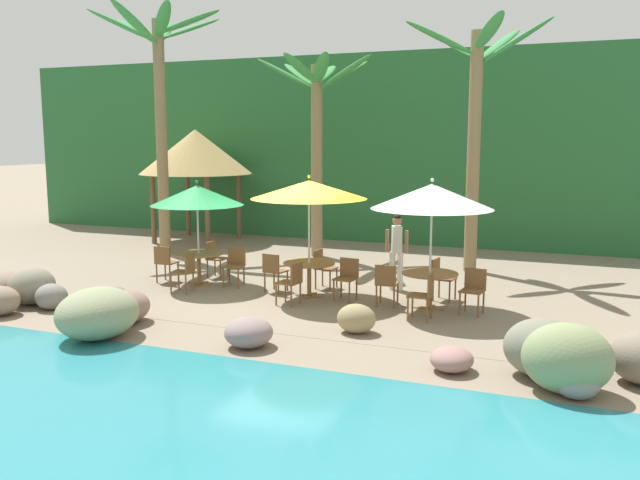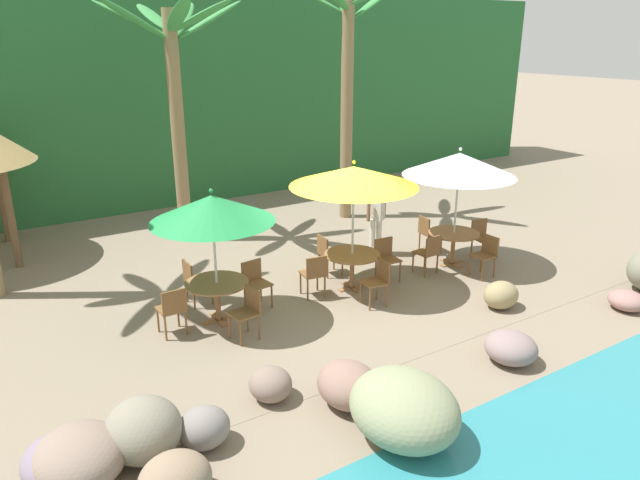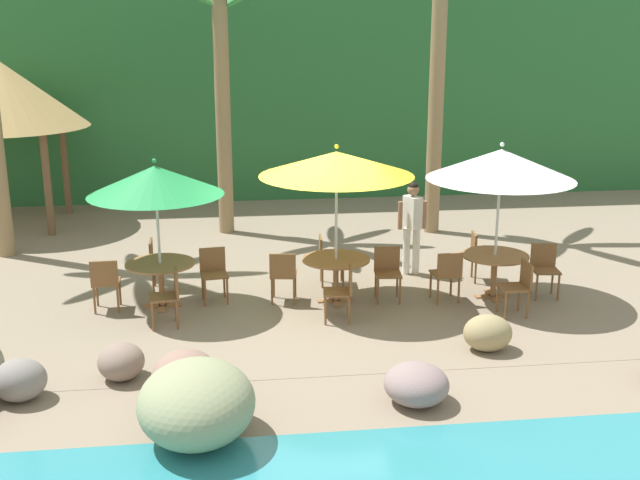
{
  "view_description": "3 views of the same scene",
  "coord_description": "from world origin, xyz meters",
  "views": [
    {
      "loc": [
        5.97,
        -12.72,
        3.36
      ],
      "look_at": [
        0.64,
        0.45,
        1.19
      ],
      "focal_mm": 37.67,
      "sensor_mm": 36.0,
      "label": 1
    },
    {
      "loc": [
        -5.82,
        -8.62,
        4.8
      ],
      "look_at": [
        -0.02,
        0.51,
        1.02
      ],
      "focal_mm": 33.12,
      "sensor_mm": 36.0,
      "label": 2
    },
    {
      "loc": [
        -1.24,
        -11.74,
        4.44
      ],
      "look_at": [
        0.26,
        0.29,
        1.02
      ],
      "focal_mm": 43.83,
      "sensor_mm": 36.0,
      "label": 3
    }
  ],
  "objects": [
    {
      "name": "umbrella_white",
      "position": [
        3.13,
        0.05,
        2.24
      ],
      "size": [
        2.37,
        2.37,
        2.59
      ],
      "color": "silver",
      "rests_on": "ground"
    },
    {
      "name": "chair_yellow_seaward",
      "position": [
        1.36,
        0.17,
        0.51
      ],
      "size": [
        0.46,
        0.46,
        0.87
      ],
      "color": "brown",
      "rests_on": "ground"
    },
    {
      "name": "chair_white_inland",
      "position": [
        3.16,
        0.9,
        0.51
      ],
      "size": [
        0.48,
        0.48,
        0.87
      ],
      "color": "brown",
      "rests_on": "ground"
    },
    {
      "name": "rock_seawall",
      "position": [
        0.32,
        -3.19,
        0.37
      ],
      "size": [
        13.11,
        2.96,
        0.95
      ],
      "color": "gray",
      "rests_on": "ground"
    },
    {
      "name": "chair_yellow_right",
      "position": [
        0.49,
        -0.69,
        0.51
      ],
      "size": [
        0.48,
        0.47,
        0.87
      ],
      "color": "brown",
      "rests_on": "ground"
    },
    {
      "name": "waiter_in_white",
      "position": [
        2.07,
        1.43,
        0.99
      ],
      "size": [
        0.52,
        0.39,
        1.7
      ],
      "color": "white",
      "rests_on": "ground"
    },
    {
      "name": "chair_white_seaward",
      "position": [
        3.99,
        0.03,
        0.51
      ],
      "size": [
        0.47,
        0.48,
        0.87
      ],
      "color": "brown",
      "rests_on": "ground"
    },
    {
      "name": "palapa_hut",
      "position": [
        -5.95,
        6.0,
        2.89
      ],
      "size": [
        3.63,
        3.63,
        3.62
      ],
      "color": "brown",
      "rests_on": "ground"
    },
    {
      "name": "chair_green_inland",
      "position": [
        -2.4,
        1.12,
        0.51
      ],
      "size": [
        0.43,
        0.43,
        0.87
      ],
      "color": "brown",
      "rests_on": "ground"
    },
    {
      "name": "palm_tree_third",
      "position": [
        3.23,
        4.3,
        4.07
      ],
      "size": [
        3.45,
        3.45,
        6.2
      ],
      "color": "olive",
      "rests_on": "ground"
    },
    {
      "name": "umbrella_yellow",
      "position": [
        0.51,
        0.16,
        2.28
      ],
      "size": [
        2.45,
        2.45,
        2.59
      ],
      "color": "silver",
      "rests_on": "ground"
    },
    {
      "name": "umbrella_green",
      "position": [
        -2.29,
        0.27,
        2.07
      ],
      "size": [
        2.11,
        2.11,
        2.41
      ],
      "color": "silver",
      "rests_on": "ground"
    },
    {
      "name": "chair_green_seaward",
      "position": [
        -1.46,
        0.48,
        0.51
      ],
      "size": [
        0.47,
        0.48,
        0.87
      ],
      "color": "brown",
      "rests_on": "ground"
    },
    {
      "name": "dining_table_white",
      "position": [
        3.13,
        0.05,
        0.61
      ],
      "size": [
        1.1,
        1.1,
        0.74
      ],
      "color": "olive",
      "rests_on": "ground"
    },
    {
      "name": "chair_white_left",
      "position": [
        2.29,
        -0.1,
        0.51
      ],
      "size": [
        0.45,
        0.46,
        0.87
      ],
      "color": "brown",
      "rests_on": "ground"
    },
    {
      "name": "chair_green_left",
      "position": [
        -3.14,
        0.16,
        0.51
      ],
      "size": [
        0.43,
        0.44,
        0.87
      ],
      "color": "brown",
      "rests_on": "ground"
    },
    {
      "name": "chair_yellow_left",
      "position": [
        -0.35,
        0.19,
        0.51
      ],
      "size": [
        0.48,
        0.48,
        0.87
      ],
      "color": "brown",
      "rests_on": "ground"
    },
    {
      "name": "dining_table_green",
      "position": [
        -2.29,
        0.27,
        0.61
      ],
      "size": [
        1.1,
        1.1,
        0.74
      ],
      "color": "olive",
      "rests_on": "ground"
    },
    {
      "name": "palm_tree_second",
      "position": [
        -1.21,
        4.81,
        3.89
      ],
      "size": [
        3.38,
        3.48,
        5.58
      ],
      "color": "olive",
      "rests_on": "ground"
    },
    {
      "name": "dining_table_yellow",
      "position": [
        0.51,
        0.16,
        0.61
      ],
      "size": [
        1.1,
        1.1,
        0.74
      ],
      "color": "olive",
      "rests_on": "ground"
    },
    {
      "name": "chair_yellow_inland",
      "position": [
        0.47,
        1.01,
        0.51
      ],
      "size": [
        0.45,
        0.45,
        0.87
      ],
      "color": "brown",
      "rests_on": "ground"
    },
    {
      "name": "terrace_deck",
      "position": [
        0.0,
        0.0,
        0.0
      ],
      "size": [
        18.0,
        5.2,
        0.01
      ],
      "color": "gray",
      "rests_on": "ground"
    },
    {
      "name": "ground_plane",
      "position": [
        0.0,
        0.0,
        0.0
      ],
      "size": [
        120.0,
        120.0,
        0.0
      ],
      "primitive_type": "plane",
      "color": "gray"
    },
    {
      "name": "chair_green_right",
      "position": [
        -2.11,
        -0.56,
        0.51
      ],
      "size": [
        0.47,
        0.47,
        0.87
      ],
      "color": "brown",
      "rests_on": "ground"
    },
    {
      "name": "foliage_backdrop",
      "position": [
        0.0,
        9.0,
        3.0
      ],
      "size": [
        28.0,
        2.4,
        6.0
      ],
      "color": "#286633",
      "rests_on": "ground"
    },
    {
      "name": "chair_white_right",
      "position": [
        3.23,
        -0.8,
        0.51
      ],
      "size": [
        0.43,
        0.42,
        0.87
      ],
      "color": "brown",
      "rests_on": "ground"
    }
  ]
}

